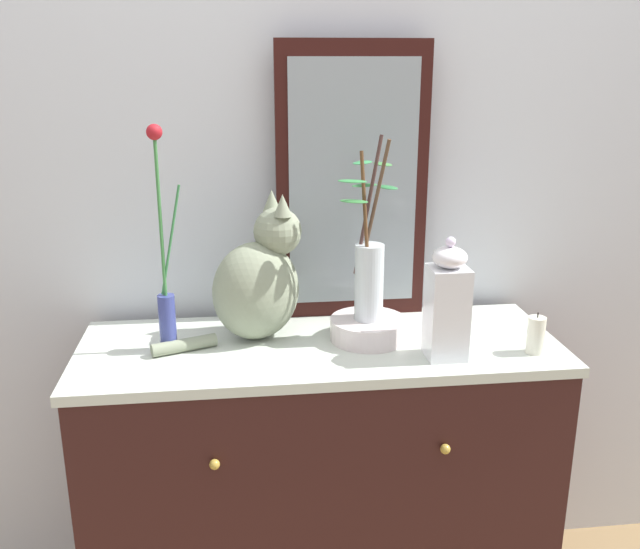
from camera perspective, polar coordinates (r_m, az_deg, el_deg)
wall_back at (r=1.91m, az=-1.10°, el=11.10°), size 4.40×0.08×2.60m
sideboard at (r=1.94m, az=0.00°, el=-16.98°), size 1.20×0.46×0.83m
mirror_leaning at (r=1.84m, az=2.68°, el=7.46°), size 0.40×0.03×0.73m
cat_sitting at (r=1.73m, az=-5.06°, el=-0.56°), size 0.39×0.24×0.37m
vase_slim_green at (r=1.69m, az=-12.59°, el=-0.98°), size 0.07×0.04×0.54m
bowl_porcelain at (r=1.76m, az=3.97°, el=-4.49°), size 0.19×0.19×0.06m
vase_glass_clear at (r=1.71m, az=4.05°, el=0.39°), size 0.17×0.16×0.45m
jar_lidded_porcelain at (r=1.65m, az=10.41°, el=-2.41°), size 0.09×0.09×0.29m
candle_pillar at (r=1.75m, az=17.34°, el=-4.78°), size 0.04×0.04×0.10m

